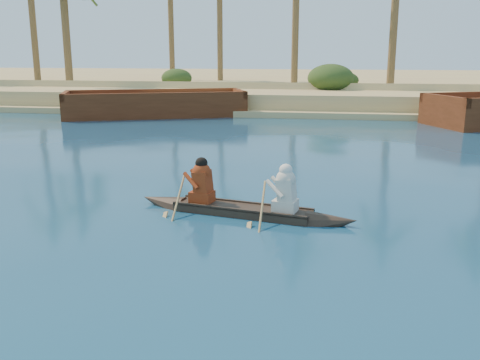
# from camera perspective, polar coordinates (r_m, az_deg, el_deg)

# --- Properties ---
(sandy_embankment) EXTENTS (150.00, 51.00, 1.50)m
(sandy_embankment) POSITION_cam_1_polar(r_m,az_deg,el_deg) (57.32, 1.03, 10.18)
(sandy_embankment) COLOR tan
(sandy_embankment) RESTS_ON ground
(shrub_cluster) EXTENTS (100.00, 6.00, 2.40)m
(shrub_cluster) POSITION_cam_1_polar(r_m,az_deg,el_deg) (42.17, -2.22, 9.89)
(shrub_cluster) COLOR #263F17
(shrub_cluster) RESTS_ON ground
(canoe) EXTENTS (5.61, 1.86, 1.54)m
(canoe) POSITION_cam_1_polar(r_m,az_deg,el_deg) (12.96, 0.25, -2.44)
(canoe) COLOR #30261A
(canoe) RESTS_ON ground
(barge_mid) EXTENTS (11.41, 7.38, 1.81)m
(barge_mid) POSITION_cam_1_polar(r_m,az_deg,el_deg) (33.60, -9.01, 7.84)
(barge_mid) COLOR #652C15
(barge_mid) RESTS_ON ground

